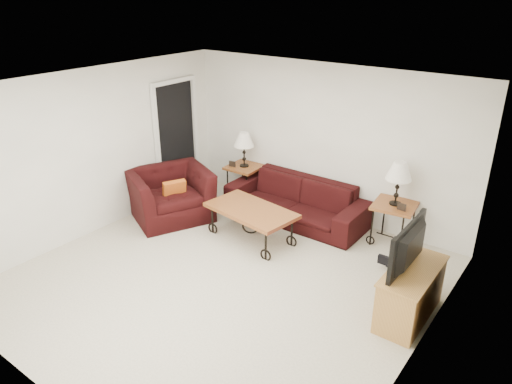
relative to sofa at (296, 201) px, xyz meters
The scene contains 20 objects.
ground 2.06m from the sofa, 85.15° to the right, with size 5.00×5.00×0.00m, color beige.
wall_back 1.04m from the sofa, 70.36° to the left, with size 5.00×0.02×2.50m, color white.
wall_front 4.61m from the sofa, 87.83° to the right, with size 5.00×0.02×2.50m, color white.
wall_left 3.21m from the sofa, 139.06° to the right, with size 0.02×5.00×2.50m, color white.
wall_right 3.47m from the sofa, 37.10° to the right, with size 0.02×5.00×2.50m, color white.
ceiling 2.96m from the sofa, 85.15° to the right, with size 5.00×5.00×0.00m, color white.
doorway 2.43m from the sofa, behind, with size 0.08×0.94×2.04m, color black.
sofa is the anchor object (origin of this frame).
side_table_left 1.22m from the sofa, behind, with size 0.56×0.56×0.62m, color #9B6127.
side_table_right 1.58m from the sofa, ahead, with size 0.59×0.59×0.65m, color #9B6127.
lamp_left 1.35m from the sofa, behind, with size 0.35×0.35×0.62m, color black, non-canonical shape.
lamp_right 1.70m from the sofa, ahead, with size 0.37×0.37×0.65m, color black, non-canonical shape.
photo_frame_left 1.39m from the sofa, behind, with size 0.12×0.02×0.10m, color black.
photo_frame_right 1.76m from the sofa, ahead, with size 0.13×0.02×0.11m, color black.
coffee_table 0.98m from the sofa, 101.06° to the right, with size 1.36×0.73×0.51m, color #9B6127.
armchair 2.06m from the sofa, 145.93° to the right, with size 1.25×1.09×0.81m, color black.
throw_pillow 1.97m from the sofa, 142.27° to the right, with size 0.37×0.10×0.37m, color #AF5C16.
tv_stand 2.75m from the sofa, 29.23° to the right, with size 0.44×1.06×0.64m, color tan.
television 2.79m from the sofa, 29.43° to the right, with size 0.95×0.13×0.55m, color black.
backpack 1.87m from the sofa, 14.99° to the right, with size 0.30×0.23×0.39m, color black.
Camera 1 is at (3.53, -4.04, 3.59)m, focal length 33.52 mm.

